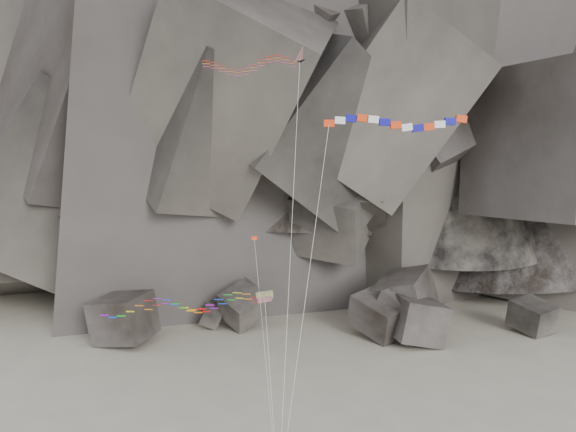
{
  "coord_description": "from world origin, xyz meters",
  "views": [
    {
      "loc": [
        2.32,
        -45.06,
        24.98
      ],
      "look_at": [
        0.96,
        6.0,
        19.81
      ],
      "focal_mm": 35.0,
      "sensor_mm": 36.0,
      "label": 1
    }
  ],
  "objects_px": {
    "delta_kite": "(246,65)",
    "parafoil_kite": "(177,304)",
    "banner_kite": "(395,124)",
    "pennant_kite": "(260,298)"
  },
  "relations": [
    {
      "from": "delta_kite",
      "to": "parafoil_kite",
      "type": "relative_size",
      "value": 1.96
    },
    {
      "from": "banner_kite",
      "to": "pennant_kite",
      "type": "distance_m",
      "value": 17.19
    },
    {
      "from": "delta_kite",
      "to": "parafoil_kite",
      "type": "xyz_separation_m",
      "value": [
        -6.3,
        -0.09,
        -20.74
      ]
    },
    {
      "from": "parafoil_kite",
      "to": "pennant_kite",
      "type": "relative_size",
      "value": 0.97
    },
    {
      "from": "delta_kite",
      "to": "banner_kite",
      "type": "xyz_separation_m",
      "value": [
        11.96,
        -3.73,
        -5.21
      ]
    },
    {
      "from": "banner_kite",
      "to": "parafoil_kite",
      "type": "bearing_deg",
      "value": 168.9
    },
    {
      "from": "delta_kite",
      "to": "parafoil_kite",
      "type": "distance_m",
      "value": 21.68
    },
    {
      "from": "delta_kite",
      "to": "banner_kite",
      "type": "bearing_deg",
      "value": 6.18
    },
    {
      "from": "banner_kite",
      "to": "delta_kite",
      "type": "bearing_deg",
      "value": 162.83
    },
    {
      "from": "banner_kite",
      "to": "parafoil_kite",
      "type": "xyz_separation_m",
      "value": [
        -18.26,
        3.64,
        -15.53
      ]
    }
  ]
}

